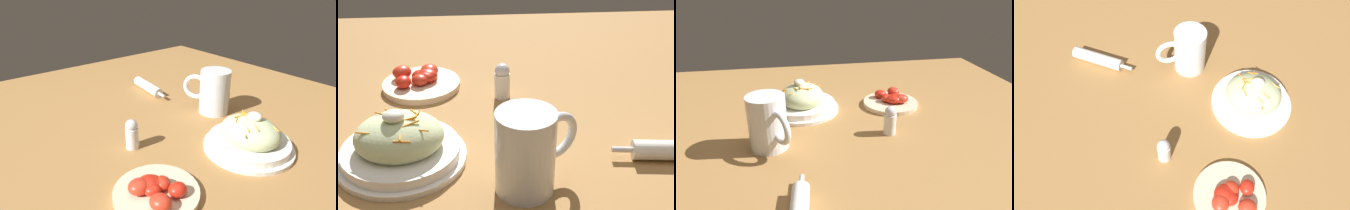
{
  "view_description": "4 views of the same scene",
  "coord_description": "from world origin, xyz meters",
  "views": [
    {
      "loc": [
        -0.59,
        0.46,
        0.41
      ],
      "look_at": [
        -0.04,
        0.01,
        0.08
      ],
      "focal_mm": 31.45,
      "sensor_mm": 36.0,
      "label": 1
    },
    {
      "loc": [
        -0.1,
        -0.76,
        0.47
      ],
      "look_at": [
        -0.04,
        -0.04,
        0.07
      ],
      "focal_mm": 49.06,
      "sensor_mm": 36.0,
      "label": 2
    },
    {
      "loc": [
        0.67,
        -0.13,
        0.41
      ],
      "look_at": [
        -0.05,
        0.0,
        0.09
      ],
      "focal_mm": 33.26,
      "sensor_mm": 36.0,
      "label": 3
    },
    {
      "loc": [
        -0.18,
        0.48,
        0.8
      ],
      "look_at": [
        -0.05,
        0.0,
        0.07
      ],
      "focal_mm": 36.34,
      "sensor_mm": 36.0,
      "label": 4
    }
  ],
  "objects": [
    {
      "name": "ground_plane",
      "position": [
        0.0,
        0.0,
        0.0
      ],
      "size": [
        1.43,
        1.43,
        0.0
      ],
      "primitive_type": "plane",
      "color": "#9E703D"
    },
    {
      "name": "salad_plate",
      "position": [
        -0.23,
        -0.1,
        0.03
      ],
      "size": [
        0.22,
        0.22,
        0.1
      ],
      "color": "white",
      "rests_on": "ground_plane"
    },
    {
      "name": "beer_mug",
      "position": [
        -0.02,
        -0.19,
        0.06
      ],
      "size": [
        0.14,
        0.1,
        0.14
      ],
      "color": "white",
      "rests_on": "ground_plane"
    },
    {
      "name": "tomato_plate",
      "position": [
        -0.22,
        0.19,
        0.02
      ],
      "size": [
        0.17,
        0.17,
        0.04
      ],
      "color": "beige",
      "rests_on": "ground_plane"
    },
    {
      "name": "salt_shaker",
      "position": [
        -0.04,
        0.13,
        0.04
      ],
      "size": [
        0.03,
        0.03,
        0.08
      ],
      "color": "white",
      "rests_on": "ground_plane"
    }
  ]
}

